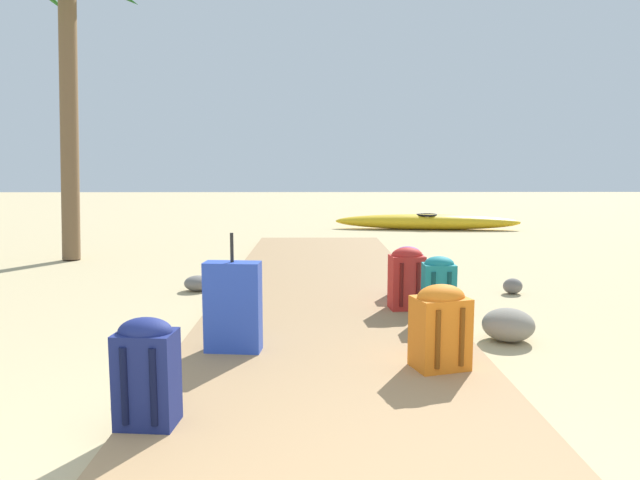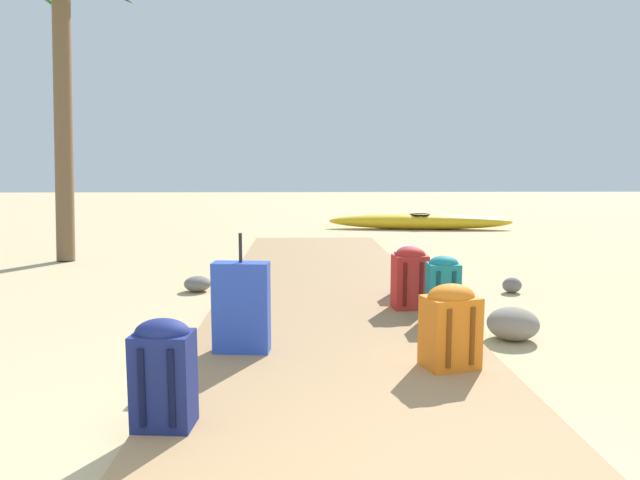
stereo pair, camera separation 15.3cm
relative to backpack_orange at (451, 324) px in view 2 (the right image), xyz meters
name	(u,v)px [view 2 (the right image)]	position (x,y,z in m)	size (l,w,h in m)	color
ground_plane	(329,317)	(-0.71, 1.62, -0.37)	(60.00, 60.00, 0.00)	tan
boardwalk	(324,291)	(-0.71, 2.55, -0.33)	(2.19, 9.33, 0.08)	#9E7A51
backpack_orange	(451,324)	(0.00, 0.00, 0.00)	(0.39, 0.33, 0.55)	orange
backpack_red	(410,276)	(0.04, 1.60, 0.01)	(0.33, 0.26, 0.57)	red
suitcase_blue	(241,307)	(-1.39, 0.37, 0.03)	(0.41, 0.20, 0.85)	#2847B7
backpack_navy	(163,371)	(-1.66, -0.82, 0.00)	(0.31, 0.25, 0.55)	navy
backpack_purple	(409,269)	(0.15, 2.22, -0.03)	(0.29, 0.22, 0.50)	#6B2D84
backpack_teal	(443,287)	(0.24, 1.15, 0.00)	(0.27, 0.24, 0.56)	#197A7F
kayak	(420,222)	(1.77, 9.45, -0.19)	(4.24, 1.13, 0.36)	gold
rock_right_far	(513,324)	(0.74, 0.85, -0.24)	(0.41, 0.39, 0.26)	gray
rock_left_mid	(197,284)	(-2.14, 2.78, -0.28)	(0.28, 0.30, 0.17)	slate
rock_right_near	(512,285)	(1.38, 2.60, -0.28)	(0.21, 0.19, 0.17)	slate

